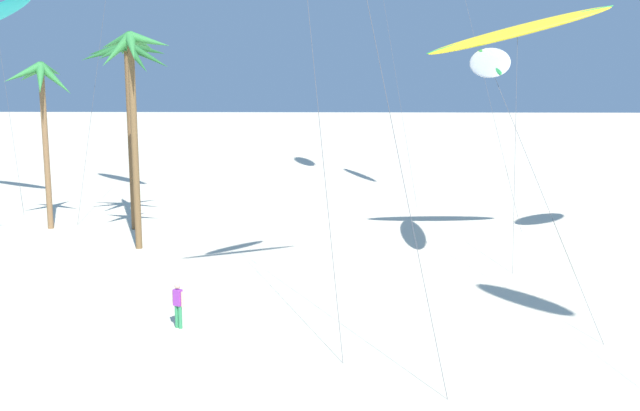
# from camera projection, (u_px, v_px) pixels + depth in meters

# --- Properties ---
(palm_tree_2) EXTENTS (3.69, 4.11, 9.42)m
(palm_tree_2) POSITION_uv_depth(u_px,v_px,m) (41.00, 92.00, 43.34)
(palm_tree_2) COLOR olive
(palm_tree_2) RESTS_ON ground
(palm_tree_3) EXTENTS (3.95, 3.81, 10.87)m
(palm_tree_3) POSITION_uv_depth(u_px,v_px,m) (132.00, 73.00, 38.33)
(palm_tree_3) COLOR brown
(palm_tree_3) RESTS_ON ground
(palm_tree_4) EXTENTS (5.00, 5.00, 10.59)m
(palm_tree_4) POSITION_uv_depth(u_px,v_px,m) (127.00, 71.00, 42.95)
(palm_tree_4) COLOR brown
(palm_tree_4) RESTS_ON ground
(flying_kite_0) EXTENTS (3.30, 13.28, 10.41)m
(flying_kite_0) POSITION_uv_depth(u_px,v_px,m) (489.00, 62.00, 34.31)
(flying_kite_0) COLOR white
(flying_kite_0) RESTS_ON ground
(flying_kite_2) EXTENTS (8.61, 5.28, 12.29)m
(flying_kite_2) POSITION_uv_depth(u_px,v_px,m) (518.00, 31.00, 37.13)
(flying_kite_2) COLOR yellow
(flying_kite_2) RESTS_ON ground
(person_near_right) EXTENTS (0.45, 0.33, 1.67)m
(person_near_right) POSITION_uv_depth(u_px,v_px,m) (178.00, 303.00, 27.78)
(person_near_right) COLOR #338E56
(person_near_right) RESTS_ON ground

